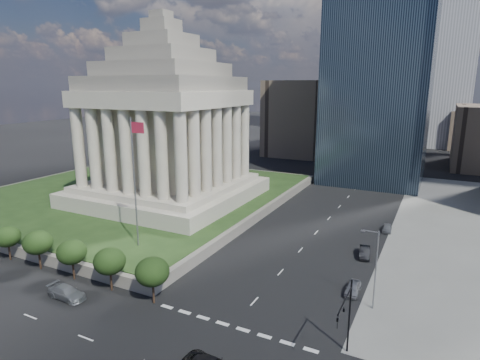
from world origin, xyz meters
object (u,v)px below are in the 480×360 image
Objects in this scene: parked_sedan_near at (353,288)px; parked_sedan_far at (387,228)px; war_memorial at (165,109)px; suv_grey at (67,293)px; parked_sedan_mid at (365,252)px; flagpole at (135,176)px; traffic_signal_ne at (346,314)px; street_lamp_north at (375,265)px.

parked_sedan_far is at bearing 86.90° from parked_sedan_near.
war_memorial is 45.08m from suv_grey.
suv_grey reaches higher than parked_sedan_mid.
suv_grey is (0.26, -14.11, -12.32)m from flagpole.
parked_sedan_near is at bearing -24.50° from war_memorial.
parked_sedan_mid reaches higher than parked_sedan_near.
traffic_signal_ne reaches higher than parked_sedan_near.
flagpole is at bearing 163.29° from traffic_signal_ne.
war_memorial is 9.20× the size of parked_sedan_near.
parked_sedan_far is at bearing 91.44° from traffic_signal_ne.
flagpole is 5.01× the size of parked_sedan_far.
parked_sedan_far is (0.93, 25.74, -0.04)m from parked_sedan_near.
parked_sedan_mid is (-0.75, 12.40, 0.04)m from parked_sedan_near.
war_memorial reaches higher than traffic_signal_ne.
parked_sedan_mid is at bearing 26.95° from flagpole.
traffic_signal_ne is 1.46× the size of suv_grey.
parked_sedan_mid reaches higher than parked_sedan_far.
parked_sedan_mid is 13.44m from parked_sedan_far.
parked_sedan_mid is at bearing -44.42° from suv_grey.
traffic_signal_ne is at bearing -16.71° from flagpole.
war_memorial is at bearing 154.47° from parked_sedan_near.
suv_grey reaches higher than parked_sedan_near.
flagpole reaches higher than parked_sedan_mid.
war_memorial reaches higher than parked_sedan_near.
flagpole is 4.72× the size of parked_sedan_near.
street_lamp_north is at bearing -64.90° from suv_grey.
flagpole is at bearing -142.56° from parked_sedan_far.
parked_sedan_far is at bearing 73.30° from parked_sedan_mid.
traffic_signal_ne reaches higher than parked_sedan_mid.
street_lamp_north is (35.16, 1.00, -7.45)m from flagpole.
suv_grey is at bearing -152.05° from parked_sedan_near.
flagpole is 36.69m from traffic_signal_ne.
war_memorial is 1.95× the size of flagpole.
war_memorial reaches higher than street_lamp_north.
street_lamp_north is at bearing -86.45° from parked_sedan_mid.
war_memorial is at bearing 19.75° from suv_grey.
flagpole is 34.88m from parked_sedan_near.
war_memorial is 53.16m from parked_sedan_near.
war_memorial reaches higher than parked_sedan_mid.
traffic_signal_ne is 2.00× the size of parked_sedan_far.
parked_sedan_mid is at bearing -101.17° from parked_sedan_far.
suv_grey is at bearing -173.62° from traffic_signal_ne.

